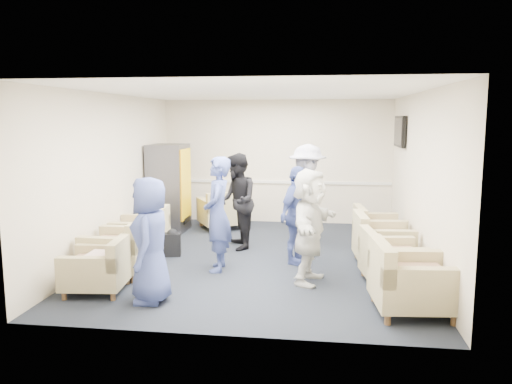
# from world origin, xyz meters

# --- Properties ---
(floor) EXTENTS (6.00, 6.00, 0.00)m
(floor) POSITION_xyz_m (0.00, 0.00, 0.00)
(floor) COLOR black
(floor) RESTS_ON ground
(ceiling) EXTENTS (6.00, 6.00, 0.00)m
(ceiling) POSITION_xyz_m (0.00, 0.00, 2.70)
(ceiling) COLOR white
(ceiling) RESTS_ON back_wall
(back_wall) EXTENTS (5.00, 0.02, 2.70)m
(back_wall) POSITION_xyz_m (0.00, 3.00, 1.35)
(back_wall) COLOR beige
(back_wall) RESTS_ON floor
(front_wall) EXTENTS (5.00, 0.02, 2.70)m
(front_wall) POSITION_xyz_m (0.00, -3.00, 1.35)
(front_wall) COLOR beige
(front_wall) RESTS_ON floor
(left_wall) EXTENTS (0.02, 6.00, 2.70)m
(left_wall) POSITION_xyz_m (-2.50, 0.00, 1.35)
(left_wall) COLOR beige
(left_wall) RESTS_ON floor
(right_wall) EXTENTS (0.02, 6.00, 2.70)m
(right_wall) POSITION_xyz_m (2.50, 0.00, 1.35)
(right_wall) COLOR beige
(right_wall) RESTS_ON floor
(chair_rail) EXTENTS (4.98, 0.04, 0.06)m
(chair_rail) POSITION_xyz_m (0.00, 2.98, 0.90)
(chair_rail) COLOR silver
(chair_rail) RESTS_ON back_wall
(tv) EXTENTS (0.10, 1.00, 0.58)m
(tv) POSITION_xyz_m (2.44, 1.80, 2.05)
(tv) COLOR black
(tv) RESTS_ON right_wall
(armchair_left_near) EXTENTS (0.85, 0.85, 0.62)m
(armchair_left_near) POSITION_xyz_m (-1.90, -1.87, 0.31)
(armchair_left_near) COLOR tan
(armchair_left_near) RESTS_ON floor
(armchair_left_mid) EXTENTS (0.90, 0.90, 0.71)m
(armchair_left_mid) POSITION_xyz_m (-1.91, -1.10, 0.35)
(armchair_left_mid) COLOR tan
(armchair_left_mid) RESTS_ON floor
(armchair_left_far) EXTENTS (0.91, 0.91, 0.68)m
(armchair_left_far) POSITION_xyz_m (-1.99, 0.01, 0.34)
(armchair_left_far) COLOR tan
(armchair_left_far) RESTS_ON floor
(armchair_right_near) EXTENTS (0.99, 0.99, 0.73)m
(armchair_right_near) POSITION_xyz_m (2.02, -2.07, 0.36)
(armchair_right_near) COLOR tan
(armchair_right_near) RESTS_ON floor
(armchair_right_midnear) EXTENTS (0.91, 0.91, 0.64)m
(armchair_right_midnear) POSITION_xyz_m (1.94, -1.00, 0.32)
(armchair_right_midnear) COLOR tan
(armchair_right_midnear) RESTS_ON floor
(armchair_right_midfar) EXTENTS (0.93, 0.93, 0.69)m
(armchair_right_midfar) POSITION_xyz_m (1.91, -0.06, 0.34)
(armchair_right_midfar) COLOR tan
(armchair_right_midfar) RESTS_ON floor
(armchair_right_far) EXTENTS (0.88, 0.88, 0.64)m
(armchair_right_far) POSITION_xyz_m (1.95, 0.86, 0.32)
(armchair_right_far) COLOR tan
(armchair_right_far) RESTS_ON floor
(armchair_corner) EXTENTS (1.17, 1.17, 0.69)m
(armchair_corner) POSITION_xyz_m (-1.06, 2.15, 0.34)
(armchair_corner) COLOR tan
(armchair_corner) RESTS_ON floor
(vending_machine) EXTENTS (0.72, 0.84, 1.78)m
(vending_machine) POSITION_xyz_m (-2.09, 1.82, 0.89)
(vending_machine) COLOR #505059
(vending_machine) RESTS_ON floor
(backpack) EXTENTS (0.31, 0.25, 0.46)m
(backpack) POSITION_xyz_m (-1.47, -0.04, 0.24)
(backpack) COLOR black
(backpack) RESTS_ON floor
(pillow) EXTENTS (0.31, 0.41, 0.12)m
(pillow) POSITION_xyz_m (-1.91, -1.87, 0.47)
(pillow) COLOR beige
(pillow) RESTS_ON armchair_left_near
(person_front_left) EXTENTS (0.61, 0.84, 1.58)m
(person_front_left) POSITION_xyz_m (-1.11, -2.11, 0.79)
(person_front_left) COLOR #3A498C
(person_front_left) RESTS_ON floor
(person_mid_left) EXTENTS (0.48, 0.67, 1.73)m
(person_mid_left) POSITION_xyz_m (-0.55, -0.71, 0.87)
(person_mid_left) COLOR #3A498C
(person_mid_left) RESTS_ON floor
(person_back_left) EXTENTS (0.86, 0.98, 1.70)m
(person_back_left) POSITION_xyz_m (-0.48, 0.59, 0.85)
(person_back_left) COLOR black
(person_back_left) RESTS_ON floor
(person_back_right) EXTENTS (0.87, 1.28, 1.83)m
(person_back_right) POSITION_xyz_m (0.73, 1.17, 0.91)
(person_back_right) COLOR white
(person_back_right) RESTS_ON floor
(person_mid_right) EXTENTS (0.72, 0.99, 1.56)m
(person_mid_right) POSITION_xyz_m (0.60, -0.19, 0.78)
(person_mid_right) COLOR #3A498C
(person_mid_right) RESTS_ON floor
(person_front_right) EXTENTS (0.79, 1.56, 1.61)m
(person_front_right) POSITION_xyz_m (0.84, -1.10, 0.81)
(person_front_right) COLOR silver
(person_front_right) RESTS_ON floor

